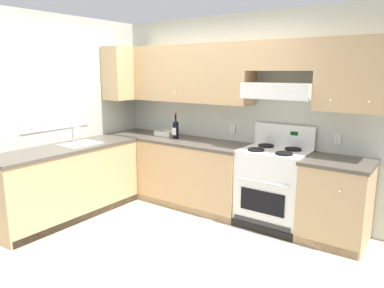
# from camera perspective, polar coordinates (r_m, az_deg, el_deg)

# --- Properties ---
(ground_plane) EXTENTS (7.04, 7.04, 0.00)m
(ground_plane) POSITION_cam_1_polar(r_m,az_deg,el_deg) (4.12, -8.20, -15.06)
(ground_plane) COLOR #B2AA99
(wall_back) EXTENTS (4.68, 0.57, 2.55)m
(wall_back) POSITION_cam_1_polar(r_m,az_deg,el_deg) (4.71, 7.93, 7.09)
(wall_back) COLOR beige
(wall_back) RESTS_ON ground_plane
(wall_left) EXTENTS (0.47, 4.00, 2.55)m
(wall_left) POSITION_cam_1_polar(r_m,az_deg,el_deg) (5.08, -19.97, 5.29)
(wall_left) COLOR beige
(wall_left) RESTS_ON ground_plane
(counter_back_run) EXTENTS (3.60, 0.65, 0.91)m
(counter_back_run) POSITION_cam_1_polar(r_m,az_deg,el_deg) (4.83, 2.46, -5.15)
(counter_back_run) COLOR tan
(counter_back_run) RESTS_ON ground_plane
(counter_left_run) EXTENTS (0.63, 1.91, 1.13)m
(counter_left_run) POSITION_cam_1_polar(r_m,az_deg,el_deg) (4.84, -19.11, -5.63)
(counter_left_run) COLOR tan
(counter_left_run) RESTS_ON ground_plane
(stove) EXTENTS (0.76, 0.62, 1.20)m
(stove) POSITION_cam_1_polar(r_m,az_deg,el_deg) (4.41, 12.75, -6.68)
(stove) COLOR white
(stove) RESTS_ON ground_plane
(wine_bottle) EXTENTS (0.08, 0.08, 0.36)m
(wine_bottle) POSITION_cam_1_polar(r_m,az_deg,el_deg) (4.97, -2.61, 2.43)
(wine_bottle) COLOR black
(wine_bottle) RESTS_ON counter_back_run
(bowl) EXTENTS (0.28, 0.21, 0.07)m
(bowl) POSITION_cam_1_polar(r_m,az_deg,el_deg) (5.24, -4.14, 1.60)
(bowl) COLOR beige
(bowl) RESTS_ON counter_back_run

